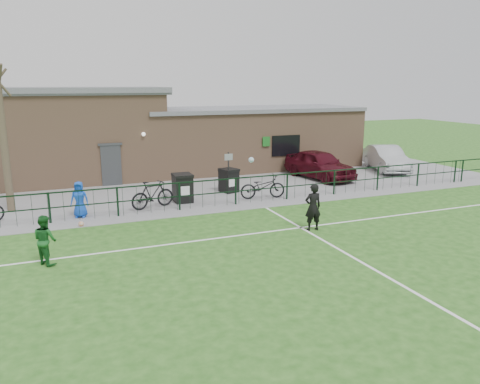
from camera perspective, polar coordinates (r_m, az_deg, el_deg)
name	(u,v)px	position (r m, az deg, el deg)	size (l,w,h in m)	color
ground	(308,277)	(13.12, 8.29, -10.19)	(90.00, 90.00, 0.00)	#245318
paving_strip	(181,182)	(25.18, -7.22, 1.22)	(34.00, 13.00, 0.02)	gray
pitch_line_touch	(215,208)	(19.86, -3.01, -1.94)	(28.00, 0.10, 0.01)	white
pitch_line_mid	(251,234)	(16.46, 1.30, -5.13)	(28.00, 0.10, 0.01)	white
pitch_line_perp	(369,266)	(14.16, 15.40, -8.72)	(0.10, 16.00, 0.01)	white
perimeter_fence	(214,193)	(19.90, -3.22, -0.14)	(28.00, 0.10, 1.20)	black
bare_tree	(3,139)	(21.06, -26.88, 5.83)	(0.30, 0.30, 6.00)	#463A2B
wheelie_bin_left	(183,189)	(20.83, -7.01, 0.39)	(0.77, 0.88, 1.17)	black
wheelie_bin_right	(229,181)	(22.57, -1.38, 1.33)	(0.70, 0.79, 1.05)	black
sign_post	(228,173)	(22.16, -1.42, 2.35)	(0.06, 0.06, 2.00)	black
car_maroon	(320,164)	(26.18, 9.68, 3.35)	(1.85, 4.59, 1.56)	#480C18
car_silver	(386,158)	(29.49, 17.39, 3.94)	(1.56, 4.48, 1.48)	#B2B6BB
bicycle_d	(153,195)	(19.95, -10.62, -0.31)	(0.55, 1.94, 1.17)	black
bicycle_e	(263,187)	(21.31, 2.78, 0.65)	(0.72, 2.07, 1.09)	black
spectator_child	(79,199)	(19.30, -18.98, -0.86)	(0.70, 0.45, 1.43)	blue
goalkeeper_kick	(311,206)	(16.90, 8.69, -1.68)	(1.57, 3.29, 2.29)	black
outfield_player	(45,240)	(14.73, -22.66, -5.40)	(0.72, 0.56, 1.47)	#1A5B23
ball_ground	(81,224)	(18.23, -18.79, -3.71)	(0.20, 0.20, 0.20)	silver
clubhouse	(151,136)	(27.54, -10.75, 6.77)	(24.25, 5.40, 4.96)	#9F7759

